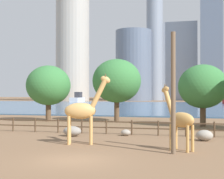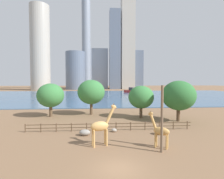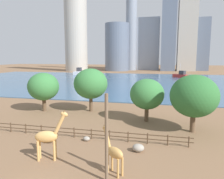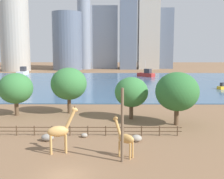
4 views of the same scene
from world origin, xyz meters
The scene contains 21 objects.
ground_plane centered at (0.00, 80.00, 0.00)m, with size 400.00×400.00×0.00m, color brown.
harbor_water centered at (0.00, 77.00, 0.10)m, with size 180.00×86.00×0.20m, color #3D6084.
giraffe_tall centered at (5.42, 4.63, 1.98)m, with size 2.44×1.91×4.27m.
giraffe_companion centered at (-1.49, 5.78, 2.40)m, with size 3.42×1.54×5.09m.
utility_pole centered at (5.10, 3.29, 3.68)m, with size 0.28×0.28×7.37m, color brown.
boulder_near_fence centered at (-3.82, 9.82, 0.43)m, with size 1.55×1.14×0.86m, color gray.
boulder_by_pole centered at (7.03, 9.61, 0.42)m, with size 1.28×1.12×0.84m, color gray.
boulder_small centered at (0.52, 11.26, 0.27)m, with size 0.82×0.72×0.54m, color gray.
enclosure_fence centered at (-0.10, 12.00, 0.76)m, with size 26.12×0.14×1.30m.
tree_left_large centered at (-12.40, 23.77, 4.66)m, with size 5.78×5.78×7.29m.
tree_center_broad centered at (-3.64, 25.56, 5.24)m, with size 6.29×6.29×8.09m.
tree_right_tall centered at (13.58, 17.58, 5.00)m, with size 6.39×6.39×7.89m.
tree_left_small centered at (7.09, 21.27, 4.39)m, with size 5.36×5.36×6.83m.
boat_ferry centered at (-38.22, 106.78, 1.54)m, with size 3.30×8.99×3.94m.
boat_sailboat centered at (36.07, 57.29, 0.85)m, with size 4.51×3.27×3.85m.
boat_tug centered at (18.38, 98.86, 1.37)m, with size 7.62×7.33×7.01m.
skyline_tower_needle centered at (-24.16, 149.19, 17.31)m, with size 17.81×17.81×34.62m, color slate.
skyline_block_central centered at (-2.05, 165.91, 20.23)m, with size 17.21×10.80×40.46m, color #939EAD.
skyline_tower_glass centered at (38.11, 164.68, 19.45)m, with size 9.06×9.79×38.89m, color slate.
skyline_tower_short centered at (-52.30, 138.79, 35.80)m, with size 16.19×16.19×71.61m, color #ADA89E.
skyline_block_wide centered at (13.13, 157.14, 38.30)m, with size 10.37×10.38×76.59m, color slate.
Camera 4 is at (4.30, -23.28, 10.75)m, focal length 45.00 mm.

